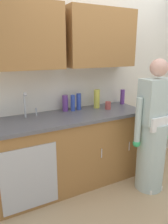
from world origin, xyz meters
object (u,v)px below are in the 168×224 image
sink (32,122)px  bottle_water_tall (65,103)px  bottle_dish_liquid (97,99)px  bottle_water_short (122,97)px  cup_by_sink (108,105)px  bottle_cleaner_spray (73,103)px  bottle_soap (79,102)px  person_at_sink (153,137)px

sink → bottle_water_tall: sink is taller
sink → bottle_dish_liquid: size_ratio=1.98×
bottle_water_short → bottle_water_tall: bearing=177.5°
bottle_water_short → cup_by_sink: 0.39m
bottle_water_tall → cup_by_sink: (0.54, -0.19, -0.05)m
bottle_dish_liquid → bottle_water_tall: bottle_dish_liquid is taller
bottle_cleaner_spray → cup_by_sink: (0.45, -0.15, -0.05)m
bottle_soap → sink: bearing=-166.1°
bottle_soap → bottle_cleaner_spray: 0.10m
sink → bottle_water_short: sink is taller
person_at_sink → bottle_water_tall: person_at_sink is taller
bottle_water_short → sink: bearing=-173.8°
cup_by_sink → bottle_soap: bearing=155.0°
person_at_sink → bottle_cleaner_spray: bearing=135.0°
bottle_soap → bottle_dish_liquid: (0.26, -0.03, 0.02)m
bottle_soap → bottle_water_tall: bottle_soap is taller
bottle_dish_liquid → bottle_water_tall: (-0.45, 0.05, -0.02)m
bottle_cleaner_spray → person_at_sink: bearing=-45.0°
bottle_soap → person_at_sink: bearing=-49.7°
person_at_sink → cup_by_sink: person_at_sink is taller
bottle_soap → bottle_dish_liquid: size_ratio=0.87×
bottle_soap → cup_by_sink: (0.36, -0.17, -0.06)m
sink → person_at_sink: (1.30, -0.57, -0.23)m
bottle_cleaner_spray → bottle_dish_liquid: (0.36, -0.01, 0.02)m
cup_by_sink → bottle_water_short: bearing=22.9°
bottle_soap → bottle_water_short: bearing=-1.4°
sink → bottle_soap: (0.68, 0.17, 0.12)m
person_at_sink → cup_by_sink: (-0.27, 0.57, 0.30)m
person_at_sink → bottle_soap: person_at_sink is taller
sink → bottle_soap: sink is taller
bottle_water_tall → bottle_water_short: 0.90m
bottle_water_tall → cup_by_sink: bottle_water_tall is taller
person_at_sink → bottle_soap: (-0.63, 0.74, 0.36)m
bottle_water_short → bottle_soap: bearing=178.6°
cup_by_sink → bottle_dish_liquid: bearing=124.8°
bottle_dish_liquid → sink: bearing=-171.6°
bottle_cleaner_spray → bottle_water_tall: (-0.09, 0.04, -0.00)m
sink → bottle_soap: 0.71m
person_at_sink → bottle_water_tall: (-0.81, 0.76, 0.35)m
bottle_soap → bottle_dish_liquid: 0.26m
bottle_water_short → cup_by_sink: size_ratio=2.06×
sink → cup_by_sink: bearing=0.0°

